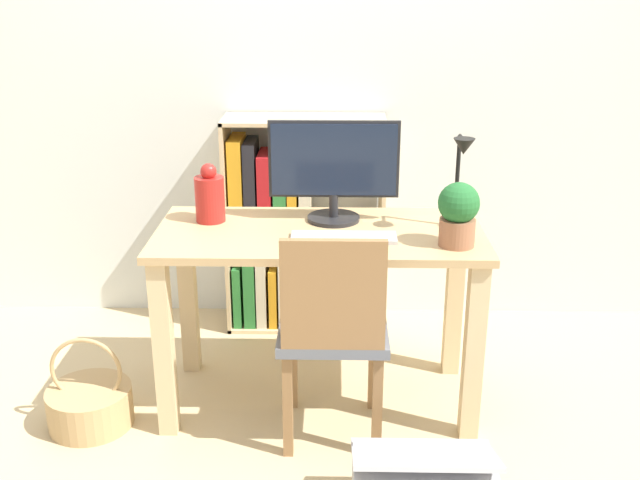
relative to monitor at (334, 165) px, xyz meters
name	(u,v)px	position (x,y,z in m)	size (l,w,h in m)	color
ground_plane	(319,398)	(-0.05, -0.13, -0.97)	(10.00, 10.00, 0.00)	#CCB284
wall_back	(324,57)	(-0.05, 0.76, 0.33)	(8.00, 0.05, 2.60)	silver
desk	(319,269)	(-0.05, -0.13, -0.38)	(1.27, 0.60, 0.75)	tan
monitor	(334,165)	(0.00, 0.00, 0.00)	(0.51, 0.21, 0.40)	#232326
keyboard	(344,238)	(0.04, -0.23, -0.22)	(0.39, 0.12, 0.02)	#B2B2B7
vase	(210,197)	(-0.49, -0.02, -0.12)	(0.12, 0.12, 0.24)	#B2231E
desk_lamp	(460,174)	(0.47, -0.12, 0.00)	(0.10, 0.19, 0.37)	black
potted_plant	(458,213)	(0.45, -0.28, -0.10)	(0.15, 0.15, 0.24)	#9E6647
chair	(333,328)	(0.00, -0.41, -0.50)	(0.40, 0.40, 0.86)	slate
bookshelf	(279,226)	(-0.27, 0.58, -0.45)	(0.76, 0.28, 1.05)	#D8BC8C
basket	(90,404)	(-0.95, -0.33, -0.88)	(0.33, 0.33, 0.38)	tan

